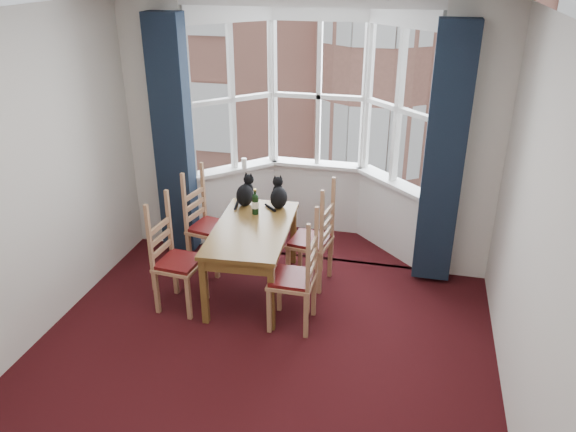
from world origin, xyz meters
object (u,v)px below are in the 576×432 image
(chair_right_far, at_px, (318,243))
(wine_bottle, at_px, (255,203))
(chair_right_near, at_px, (302,281))
(dining_table, at_px, (252,235))
(cat_left, at_px, (245,193))
(cat_right, at_px, (279,196))
(chair_left_far, at_px, (203,227))
(chair_left_near, at_px, (171,262))
(candle_tall, at_px, (244,163))

(chair_right_far, height_order, wine_bottle, wine_bottle)
(chair_right_near, bearing_deg, chair_right_far, 89.42)
(dining_table, height_order, cat_left, cat_left)
(chair_right_far, relative_size, cat_right, 2.67)
(chair_right_near, height_order, cat_left, cat_left)
(chair_left_far, height_order, chair_right_far, same)
(wine_bottle, bearing_deg, dining_table, -80.09)
(chair_right_far, bearing_deg, wine_bottle, 177.38)
(chair_right_far, bearing_deg, chair_left_near, -151.25)
(chair_right_far, bearing_deg, chair_left_far, 176.21)
(cat_left, bearing_deg, dining_table, -66.45)
(dining_table, bearing_deg, cat_left, 113.55)
(chair_right_near, relative_size, chair_right_far, 1.00)
(chair_right_near, height_order, wine_bottle, wine_bottle)
(chair_left_far, relative_size, candle_tall, 7.36)
(chair_left_far, height_order, wine_bottle, wine_bottle)
(chair_right_far, distance_m, wine_bottle, 0.77)
(wine_bottle, bearing_deg, cat_left, 129.78)
(chair_right_far, xyz_separation_m, wine_bottle, (-0.67, 0.03, 0.37))
(dining_table, bearing_deg, candle_tall, 110.61)
(chair_left_far, xyz_separation_m, chair_right_far, (1.29, -0.09, 0.00))
(chair_right_near, xyz_separation_m, cat_right, (-0.47, 1.01, 0.38))
(chair_left_near, xyz_separation_m, cat_left, (0.46, 0.95, 0.38))
(cat_left, bearing_deg, chair_left_far, -161.58)
(dining_table, relative_size, wine_bottle, 5.15)
(chair_left_far, bearing_deg, dining_table, -28.51)
(cat_left, bearing_deg, chair_left_near, -116.00)
(chair_left_near, height_order, cat_left, cat_left)
(cat_left, relative_size, candle_tall, 2.80)
(chair_left_far, relative_size, cat_left, 2.62)
(cat_right, bearing_deg, dining_table, -104.58)
(candle_tall, bearing_deg, chair_left_near, -98.35)
(cat_left, distance_m, candle_tall, 0.72)
(chair_right_near, bearing_deg, wine_bottle, 130.10)
(chair_left_near, distance_m, wine_bottle, 1.05)
(dining_table, height_order, chair_left_far, chair_left_far)
(dining_table, height_order, chair_right_far, chair_right_far)
(chair_right_far, distance_m, cat_left, 0.95)
(chair_right_near, height_order, candle_tall, candle_tall)
(chair_left_far, bearing_deg, cat_right, 11.73)
(chair_left_far, xyz_separation_m, cat_right, (0.81, 0.17, 0.38))
(dining_table, xyz_separation_m, chair_right_near, (0.61, -0.48, -0.16))
(cat_right, distance_m, wine_bottle, 0.29)
(wine_bottle, relative_size, candle_tall, 2.19)
(chair_right_near, bearing_deg, cat_left, 130.03)
(cat_left, bearing_deg, cat_right, 3.03)
(chair_right_far, bearing_deg, candle_tall, 139.46)
(chair_left_far, relative_size, wine_bottle, 3.36)
(chair_left_near, height_order, candle_tall, candle_tall)
(chair_right_far, height_order, candle_tall, candle_tall)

